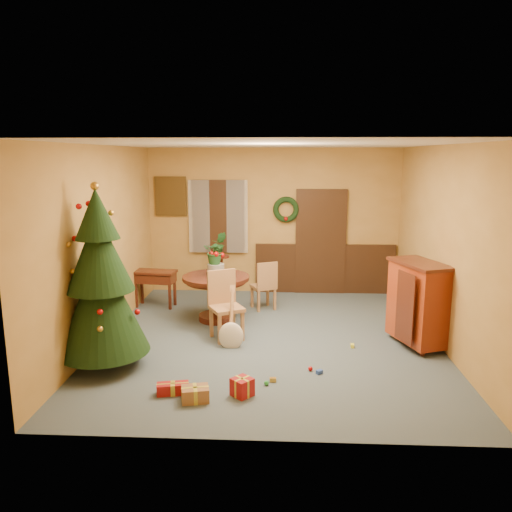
# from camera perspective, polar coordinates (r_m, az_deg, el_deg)

# --- Properties ---
(room_envelope) EXTENTS (5.50, 5.50, 5.50)m
(room_envelope) POSITION_cam_1_polar(r_m,az_deg,el_deg) (10.02, 3.15, 2.03)
(room_envelope) COLOR #3C4A58
(room_envelope) RESTS_ON ground
(dining_table) EXTENTS (1.12, 1.12, 0.77)m
(dining_table) POSITION_cam_1_polar(r_m,az_deg,el_deg) (8.42, -4.58, -3.82)
(dining_table) COLOR black
(dining_table) RESTS_ON floor
(urn) EXTENTS (0.28, 0.28, 0.21)m
(urn) POSITION_cam_1_polar(r_m,az_deg,el_deg) (8.34, -4.61, -1.60)
(urn) COLOR slate
(urn) RESTS_ON dining_table
(centerpiece_plant) EXTENTS (0.38, 0.33, 0.42)m
(centerpiece_plant) POSITION_cam_1_polar(r_m,az_deg,el_deg) (8.27, -4.65, 0.51)
(centerpiece_plant) COLOR #1E4C23
(centerpiece_plant) RESTS_ON urn
(chair_near) EXTENTS (0.61, 0.61, 1.04)m
(chair_near) POSITION_cam_1_polar(r_m,az_deg,el_deg) (7.63, -3.62, -5.29)
(chair_near) COLOR #8E5E39
(chair_near) RESTS_ON floor
(chair_far) EXTENTS (0.52, 0.52, 0.90)m
(chair_far) POSITION_cam_1_polar(r_m,az_deg,el_deg) (8.97, 1.02, -3.22)
(chair_far) COLOR #8E5E39
(chair_far) RESTS_ON floor
(guitar) EXTENTS (0.40, 0.58, 0.84)m
(guitar) POSITION_cam_1_polar(r_m,az_deg,el_deg) (7.25, -2.89, -7.23)
(guitar) COLOR beige
(guitar) RESTS_ON floor
(plant_stand) EXTENTS (0.35, 0.35, 0.91)m
(plant_stand) POSITION_cam_1_polar(r_m,az_deg,el_deg) (9.43, -4.13, -2.00)
(plant_stand) COLOR black
(plant_stand) RESTS_ON floor
(stand_plant) EXTENTS (0.28, 0.24, 0.45)m
(stand_plant) POSITION_cam_1_polar(r_m,az_deg,el_deg) (9.31, -4.18, 1.40)
(stand_plant) COLOR #19471E
(stand_plant) RESTS_ON plant_stand
(christmas_tree) EXTENTS (1.18, 1.18, 2.43)m
(christmas_tree) POSITION_cam_1_polar(r_m,az_deg,el_deg) (6.70, -17.32, -2.87)
(christmas_tree) COLOR #382111
(christmas_tree) RESTS_ON floor
(writing_desk) EXTENTS (0.80, 0.47, 0.68)m
(writing_desk) POSITION_cam_1_polar(r_m,az_deg,el_deg) (9.35, -11.46, -2.66)
(writing_desk) COLOR black
(writing_desk) RESTS_ON floor
(sideboard) EXTENTS (0.82, 1.10, 1.26)m
(sideboard) POSITION_cam_1_polar(r_m,az_deg,el_deg) (7.62, 18.02, -4.95)
(sideboard) COLOR #541609
(sideboard) RESTS_ON floor
(gift_a) EXTENTS (0.35, 0.29, 0.17)m
(gift_a) POSITION_cam_1_polar(r_m,az_deg,el_deg) (5.93, -6.96, -15.38)
(gift_a) COLOR brown
(gift_a) RESTS_ON floor
(gift_b) EXTENTS (0.30, 0.30, 0.22)m
(gift_b) POSITION_cam_1_polar(r_m,az_deg,el_deg) (5.99, -1.59, -14.73)
(gift_b) COLOR maroon
(gift_b) RESTS_ON floor
(gift_c) EXTENTS (0.29, 0.24, 0.14)m
(gift_c) POSITION_cam_1_polar(r_m,az_deg,el_deg) (8.04, -14.10, -8.41)
(gift_c) COLOR brown
(gift_c) RESTS_ON floor
(gift_d) EXTENTS (0.39, 0.22, 0.13)m
(gift_d) POSITION_cam_1_polar(r_m,az_deg,el_deg) (6.13, -9.48, -14.71)
(gift_d) COLOR maroon
(gift_d) RESTS_ON floor
(toy_a) EXTENTS (0.09, 0.09, 0.05)m
(toy_a) POSITION_cam_1_polar(r_m,az_deg,el_deg) (6.61, 7.25, -13.01)
(toy_a) COLOR #2545A4
(toy_a) RESTS_ON floor
(toy_b) EXTENTS (0.06, 0.06, 0.06)m
(toy_b) POSITION_cam_1_polar(r_m,az_deg,el_deg) (6.26, 1.21, -14.32)
(toy_b) COLOR green
(toy_b) RESTS_ON floor
(toy_c) EXTENTS (0.06, 0.08, 0.05)m
(toy_c) POSITION_cam_1_polar(r_m,az_deg,el_deg) (7.51, 10.95, -10.04)
(toy_c) COLOR yellow
(toy_c) RESTS_ON floor
(toy_d) EXTENTS (0.06, 0.06, 0.06)m
(toy_d) POSITION_cam_1_polar(r_m,az_deg,el_deg) (6.67, 6.23, -12.69)
(toy_d) COLOR #B00B0B
(toy_d) RESTS_ON floor
(toy_e) EXTENTS (0.08, 0.06, 0.05)m
(toy_e) POSITION_cam_1_polar(r_m,az_deg,el_deg) (6.35, 1.94, -13.96)
(toy_e) COLOR gold
(toy_e) RESTS_ON floor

